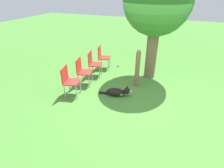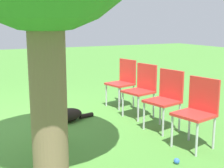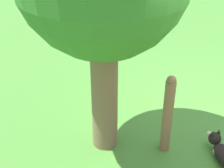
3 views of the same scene
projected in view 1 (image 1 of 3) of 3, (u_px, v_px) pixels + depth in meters
The scene contains 9 objects.
ground_plane at pixel (143, 100), 5.12m from camera, with size 30.00×30.00×0.00m, color #478433.
oak_tree at pixel (157, 2), 5.23m from camera, with size 2.08×2.08×3.57m.
dog at pixel (118, 92), 5.26m from camera, with size 1.00×0.39×0.35m.
fence_post at pixel (137, 69), 5.53m from camera, with size 0.15×0.15×1.24m.
red_chair_0 at pixel (69, 79), 5.12m from camera, with size 0.51×0.52×0.90m.
red_chair_1 at pixel (82, 70), 5.70m from camera, with size 0.51×0.52×0.90m.
red_chair_2 at pixel (93, 62), 6.28m from camera, with size 0.51×0.52×0.90m.
red_chair_3 at pixel (102, 56), 6.87m from camera, with size 0.51×0.52×0.90m.
tennis_ball at pixel (118, 66), 7.18m from camera, with size 0.07×0.07×0.07m.
Camera 1 is at (0.67, -4.29, 2.90)m, focal length 28.00 mm.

